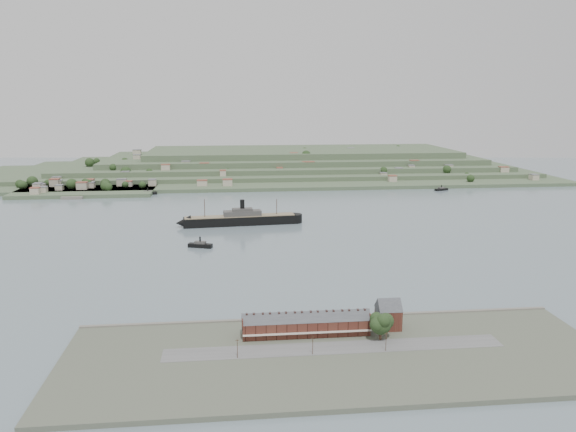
{
  "coord_description": "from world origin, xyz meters",
  "views": [
    {
      "loc": [
        -41.97,
        -393.29,
        102.2
      ],
      "look_at": [
        3.24,
        30.0,
        13.42
      ],
      "focal_mm": 35.0,
      "sensor_mm": 36.0,
      "label": 1
    }
  ],
  "objects": [
    {
      "name": "near_shore",
      "position": [
        0.0,
        -186.75,
        1.01
      ],
      "size": [
        220.0,
        80.0,
        2.6
      ],
      "color": "#4C5142",
      "rests_on": "ground"
    },
    {
      "name": "ground",
      "position": [
        0.0,
        0.0,
        0.0
      ],
      "size": [
        1400.0,
        1400.0,
        0.0
      ],
      "primitive_type": "plane",
      "color": "slate",
      "rests_on": "ground"
    },
    {
      "name": "ferry_west",
      "position": [
        -130.21,
        225.0,
        1.76
      ],
      "size": [
        20.0,
        8.05,
        7.29
      ],
      "color": "black",
      "rests_on": "ground"
    },
    {
      "name": "gabled_building",
      "position": [
        27.5,
        -164.0,
        8.19
      ],
      "size": [
        10.4,
        10.18,
        14.09
      ],
      "color": "#4D231B",
      "rests_on": "ground"
    },
    {
      "name": "far_peninsula",
      "position": [
        27.91,
        393.1,
        11.88
      ],
      "size": [
        760.0,
        309.0,
        30.0
      ],
      "color": "#3A4F34",
      "rests_on": "ground"
    },
    {
      "name": "terrace_row",
      "position": [
        -10.0,
        -168.02,
        6.84
      ],
      "size": [
        55.6,
        9.8,
        11.07
      ],
      "color": "#4D231B",
      "rests_on": "ground"
    },
    {
      "name": "tugboat",
      "position": [
        -62.85,
        -7.3,
        1.88
      ],
      "size": [
        17.66,
        9.69,
        7.69
      ],
      "color": "black",
      "rests_on": "ground"
    },
    {
      "name": "steamship",
      "position": [
        -35.73,
        62.47,
        4.66
      ],
      "size": [
        105.22,
        21.27,
        25.24
      ],
      "color": "black",
      "rests_on": "ground"
    },
    {
      "name": "fig_tree",
      "position": [
        20.97,
        -176.35,
        9.53
      ],
      "size": [
        11.06,
        9.58,
        12.34
      ],
      "color": "#412B1E",
      "rests_on": "ground"
    },
    {
      "name": "ferry_east",
      "position": [
        199.78,
        217.77,
        1.53
      ],
      "size": [
        17.42,
        11.01,
        6.35
      ],
      "color": "black",
      "rests_on": "ground"
    }
  ]
}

